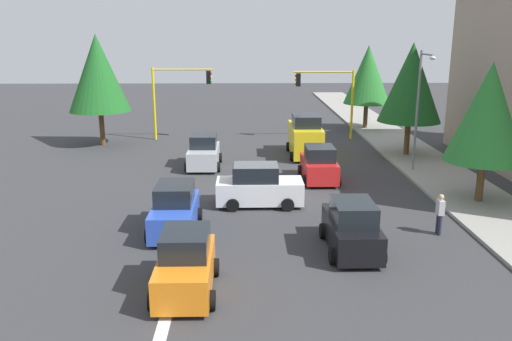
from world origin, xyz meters
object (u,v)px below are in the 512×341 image
(tree_roadside_mid, at_px, (411,83))
(tree_roadside_near, at_px, (488,113))
(traffic_signal_far_left, at_px, (328,90))
(traffic_signal_far_right, at_px, (178,89))
(car_white, at_px, (259,187))
(car_black, at_px, (352,228))
(car_red, at_px, (319,165))
(street_lamp_curbside, at_px, (420,99))
(car_silver, at_px, (204,152))
(car_blue, at_px, (175,210))
(delivery_van_yellow, at_px, (305,137))
(car_orange, at_px, (186,265))
(tree_roadside_far, at_px, (368,75))
(tree_opposite_side, at_px, (98,73))
(pedestrian_crossing, at_px, (440,213))

(tree_roadside_mid, bearing_deg, tree_roadside_near, 2.86)
(traffic_signal_far_left, bearing_deg, traffic_signal_far_right, -90.00)
(car_white, distance_m, car_black, 6.41)
(traffic_signal_far_left, distance_m, tree_roadside_mid, 7.51)
(car_red, bearing_deg, street_lamp_curbside, 104.13)
(car_silver, distance_m, car_blue, 10.76)
(tree_roadside_near, height_order, delivery_van_yellow, tree_roadside_near)
(delivery_van_yellow, bearing_deg, car_orange, -17.32)
(tree_roadside_far, bearing_deg, traffic_signal_far_left, -44.08)
(traffic_signal_far_left, distance_m, tree_opposite_side, 16.81)
(tree_roadside_far, bearing_deg, traffic_signal_far_right, -75.22)
(street_lamp_curbside, height_order, car_black, street_lamp_curbside)
(delivery_van_yellow, xyz_separation_m, car_orange, (18.86, -5.88, -0.39))
(tree_roadside_mid, relative_size, car_silver, 1.93)
(car_silver, bearing_deg, traffic_signal_far_right, -163.87)
(traffic_signal_far_right, relative_size, tree_roadside_far, 0.78)
(car_orange, bearing_deg, car_white, 163.60)
(car_blue, bearing_deg, car_orange, 10.79)
(tree_roadside_mid, height_order, car_orange, tree_roadside_mid)
(delivery_van_yellow, xyz_separation_m, car_red, (6.15, 0.08, -0.39))
(street_lamp_curbside, distance_m, car_black, 13.04)
(traffic_signal_far_right, height_order, tree_opposite_side, tree_opposite_side)
(tree_opposite_side, bearing_deg, tree_roadside_mid, 79.22)
(traffic_signal_far_right, relative_size, tree_roadside_mid, 0.74)
(street_lamp_curbside, bearing_deg, tree_roadside_near, 13.05)
(car_silver, bearing_deg, street_lamp_curbside, 81.66)
(tree_roadside_far, distance_m, pedestrian_crossing, 24.31)
(car_orange, bearing_deg, car_black, 117.80)
(tree_roadside_near, distance_m, car_orange, 16.01)
(tree_roadside_far, height_order, tree_roadside_near, tree_roadside_far)
(car_silver, distance_m, car_black, 14.43)
(tree_roadside_near, bearing_deg, car_blue, -76.71)
(traffic_signal_far_right, bearing_deg, street_lamp_curbside, 55.04)
(pedestrian_crossing, bearing_deg, car_blue, -93.18)
(tree_roadside_mid, height_order, tree_roadside_far, tree_roadside_mid)
(car_silver, xyz_separation_m, car_red, (3.28, 6.57, -0.00))
(car_orange, xyz_separation_m, car_red, (-12.71, 5.96, 0.00))
(car_blue, bearing_deg, car_silver, 177.92)
(tree_roadside_near, relative_size, car_blue, 1.69)
(car_silver, height_order, car_orange, same)
(traffic_signal_far_left, bearing_deg, tree_roadside_near, 16.94)
(tree_roadside_far, bearing_deg, car_orange, -22.90)
(car_blue, bearing_deg, tree_roadside_near, 103.29)
(car_red, bearing_deg, car_orange, -25.11)
(tree_roadside_far, distance_m, car_red, 17.38)
(pedestrian_crossing, bearing_deg, tree_roadside_mid, 168.45)
(tree_roadside_mid, bearing_deg, car_orange, -34.10)
(car_red, bearing_deg, traffic_signal_far_left, 169.31)
(car_white, bearing_deg, pedestrian_crossing, 61.45)
(car_white, distance_m, car_blue, 4.84)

